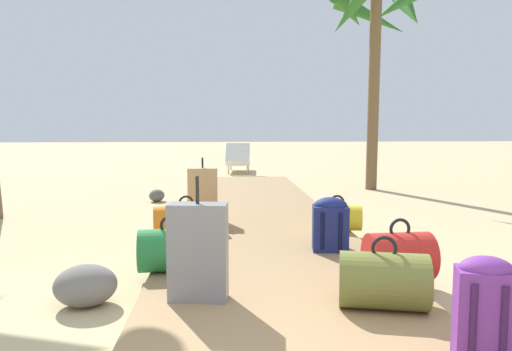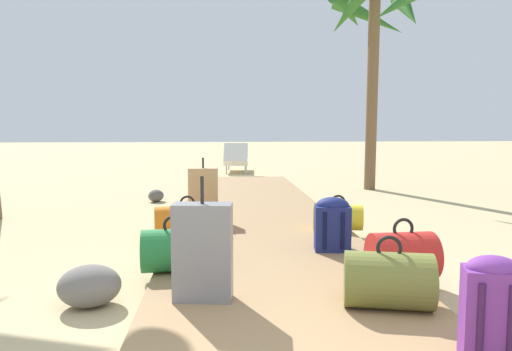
% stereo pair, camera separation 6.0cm
% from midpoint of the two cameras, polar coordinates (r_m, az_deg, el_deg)
% --- Properties ---
extents(ground_plane, '(60.00, 60.00, 0.00)m').
position_cam_midpoint_polar(ground_plane, '(5.50, 0.86, -7.24)').
color(ground_plane, tan).
extents(boardwalk, '(1.99, 9.44, 0.08)m').
position_cam_midpoint_polar(boardwalk, '(6.41, 0.16, -4.97)').
color(boardwalk, '#9E7A51').
rests_on(boardwalk, ground).
extents(backpack_navy, '(0.35, 0.29, 0.50)m').
position_cam_midpoint_polar(backpack_navy, '(4.68, 8.93, -5.37)').
color(backpack_navy, navy).
rests_on(backpack_navy, boardwalk).
extents(duffel_bag_yellow, '(0.59, 0.39, 0.39)m').
position_cam_midpoint_polar(duffel_bag_yellow, '(5.60, 9.61, -4.76)').
color(duffel_bag_yellow, gold).
rests_on(duffel_bag_yellow, boardwalk).
extents(duffel_bag_orange, '(0.73, 0.38, 0.41)m').
position_cam_midpoint_polar(duffel_bag_orange, '(5.41, -7.72, -5.02)').
color(duffel_bag_orange, orange).
rests_on(duffel_bag_orange, boardwalk).
extents(duffel_bag_olive, '(0.62, 0.48, 0.47)m').
position_cam_midpoint_polar(duffel_bag_olive, '(3.33, 14.99, -11.60)').
color(duffel_bag_olive, olive).
rests_on(duffel_bag_olive, boardwalk).
extents(suitcase_grey, '(0.41, 0.22, 0.84)m').
position_cam_midpoint_polar(suitcase_grey, '(3.35, -6.17, -8.75)').
color(suitcase_grey, slate).
rests_on(suitcase_grey, boardwalk).
extents(suitcase_tan, '(0.36, 0.23, 0.77)m').
position_cam_midpoint_polar(suitcase_tan, '(6.08, -5.87, -2.14)').
color(suitcase_tan, tan).
rests_on(suitcase_tan, boardwalk).
extents(duffel_bag_red, '(0.50, 0.39, 0.47)m').
position_cam_midpoint_polar(duffel_bag_red, '(3.93, 16.59, -8.92)').
color(duffel_bag_red, red).
rests_on(duffel_bag_red, boardwalk).
extents(backpack_purple, '(0.31, 0.26, 0.54)m').
position_cam_midpoint_polar(backpack_purple, '(2.75, 25.43, -13.56)').
color(backpack_purple, '#6B2D84').
rests_on(backpack_purple, boardwalk).
extents(duffel_bag_green, '(0.53, 0.38, 0.45)m').
position_cam_midpoint_polar(duffel_bag_green, '(4.05, -9.38, -8.45)').
color(duffel_bag_green, '#237538').
rests_on(duffel_bag_green, boardwalk).
extents(palm_tree_far_right, '(1.91, 2.08, 3.91)m').
position_cam_midpoint_polar(palm_tree_far_right, '(9.95, 13.91, 16.60)').
color(palm_tree_far_right, brown).
rests_on(palm_tree_far_right, ground).
extents(lounge_chair, '(0.71, 1.59, 0.78)m').
position_cam_midpoint_polar(lounge_chair, '(12.89, -1.89, 1.81)').
color(lounge_chair, white).
rests_on(lounge_chair, ground).
extents(rock_left_mid, '(0.50, 0.45, 0.29)m').
position_cam_midpoint_polar(rock_left_mid, '(3.68, -18.60, -11.92)').
color(rock_left_mid, slate).
rests_on(rock_left_mid, ground).
extents(rock_left_far, '(0.33, 0.35, 0.20)m').
position_cam_midpoint_polar(rock_left_far, '(8.20, -11.15, -2.29)').
color(rock_left_far, '#5B5651').
rests_on(rock_left_far, ground).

